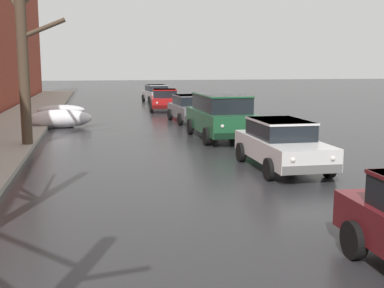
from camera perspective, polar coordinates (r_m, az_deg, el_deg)
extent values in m
ellipsoid|color=white|center=(30.11, -15.10, 3.83)|extent=(2.81, 1.14, 0.64)
ellipsoid|color=white|center=(30.08, -14.49, 3.86)|extent=(0.78, 0.65, 0.65)
ellipsoid|color=white|center=(30.27, -14.91, 3.67)|extent=(0.51, 0.43, 0.43)
ellipsoid|color=white|center=(30.45, 1.48, 4.30)|extent=(1.93, 1.36, 0.74)
ellipsoid|color=white|center=(30.52, 0.97, 4.31)|extent=(0.89, 0.74, 0.74)
ellipsoid|color=white|center=(30.50, 1.13, 4.14)|extent=(0.67, 0.56, 0.56)
ellipsoid|color=white|center=(24.24, -15.17, 2.88)|extent=(3.02, 1.17, 0.88)
ellipsoid|color=white|center=(24.46, -14.08, 2.58)|extent=(0.65, 0.54, 0.54)
ellipsoid|color=white|center=(24.48, -15.71, 2.39)|extent=(0.52, 0.43, 0.43)
cylinder|color=#4C3D2D|center=(18.45, -19.18, 9.36)|extent=(0.38, 0.38, 6.37)
cylinder|color=#4C3D2D|center=(18.41, -17.00, 12.84)|extent=(1.56, 0.17, 0.78)
cube|color=black|center=(9.08, 21.28, -7.80)|extent=(1.70, 0.18, 0.22)
cylinder|color=black|center=(8.09, 18.42, -10.62)|extent=(0.20, 0.61, 0.60)
cube|color=silver|center=(14.26, 10.49, -0.54)|extent=(1.66, 4.13, 0.60)
cube|color=black|center=(14.37, 10.26, 1.79)|extent=(1.42, 2.15, 0.52)
cube|color=silver|center=(14.34, 10.28, 2.71)|extent=(1.45, 2.19, 0.06)
cube|color=slate|center=(12.48, 13.84, -2.89)|extent=(1.60, 0.13, 0.22)
cube|color=slate|center=(16.15, 7.87, 0.01)|extent=(1.60, 0.13, 0.22)
cylinder|color=black|center=(13.51, 15.75, -2.57)|extent=(0.18, 0.60, 0.60)
cylinder|color=black|center=(12.85, 9.06, -2.94)|extent=(0.18, 0.60, 0.60)
cylinder|color=black|center=(15.79, 11.59, -0.74)|extent=(0.18, 0.60, 0.60)
cylinder|color=black|center=(15.23, 5.77, -0.96)|extent=(0.18, 0.60, 0.60)
sphere|color=silver|center=(12.63, 16.13, -1.64)|extent=(0.14, 0.14, 0.14)
sphere|color=silver|center=(12.19, 11.68, -1.85)|extent=(0.14, 0.14, 0.14)
cube|color=#1E5633|center=(19.89, 3.42, 2.74)|extent=(1.98, 4.82, 0.80)
cube|color=black|center=(19.87, 3.41, 4.87)|extent=(1.69, 3.38, 0.68)
cube|color=#1E5633|center=(19.85, 3.42, 5.77)|extent=(1.73, 3.45, 0.06)
cube|color=black|center=(17.70, 5.46, 0.99)|extent=(1.88, 0.15, 0.22)
cube|color=black|center=(22.18, 1.78, 2.69)|extent=(1.88, 0.15, 0.22)
cylinder|color=black|center=(18.83, 7.49, 1.08)|extent=(0.19, 0.68, 0.68)
cylinder|color=black|center=(18.27, 1.72, 0.91)|extent=(0.19, 0.68, 0.68)
cylinder|color=black|center=(21.63, 4.84, 2.18)|extent=(0.19, 0.68, 0.68)
cylinder|color=black|center=(21.14, -0.22, 2.05)|extent=(0.19, 0.68, 0.68)
sphere|color=silver|center=(17.82, 7.42, 2.18)|extent=(0.14, 0.14, 0.14)
sphere|color=silver|center=(17.44, 3.56, 2.09)|extent=(0.14, 0.14, 0.14)
cube|color=slate|center=(25.79, -0.08, 3.92)|extent=(1.96, 4.09, 0.60)
cube|color=black|center=(25.93, -0.19, 5.19)|extent=(1.61, 2.16, 0.52)
cube|color=slate|center=(25.92, -0.19, 5.70)|extent=(1.65, 2.20, 0.06)
cube|color=#303032|center=(23.93, 1.08, 3.07)|extent=(1.72, 0.21, 0.22)
cube|color=#303032|center=(27.69, -1.09, 3.91)|extent=(1.72, 0.21, 0.22)
cylinder|color=black|center=(24.87, 2.63, 3.02)|extent=(0.21, 0.61, 0.60)
cylinder|color=black|center=(24.41, -1.39, 2.91)|extent=(0.21, 0.61, 0.60)
cylinder|color=black|center=(27.24, 1.10, 3.57)|extent=(0.21, 0.61, 0.60)
cylinder|color=black|center=(26.82, -2.60, 3.47)|extent=(0.21, 0.61, 0.60)
sphere|color=silver|center=(24.03, 2.41, 3.72)|extent=(0.14, 0.14, 0.14)
sphere|color=silver|center=(23.73, -0.22, 3.66)|extent=(0.14, 0.14, 0.14)
cube|color=red|center=(32.20, -3.21, 4.96)|extent=(2.11, 4.15, 0.60)
cube|color=black|center=(32.36, -3.24, 5.98)|extent=(1.68, 2.22, 0.52)
cube|color=red|center=(32.35, -3.24, 6.39)|extent=(1.72, 2.26, 0.06)
cube|color=#520B0B|center=(30.27, -3.04, 4.35)|extent=(1.70, 0.29, 0.22)
cube|color=#520B0B|center=(34.16, -3.36, 4.90)|extent=(1.70, 0.29, 0.22)
cylinder|color=black|center=(31.04, -1.47, 4.26)|extent=(0.24, 0.61, 0.60)
cylinder|color=black|center=(30.96, -4.74, 4.22)|extent=(0.24, 0.61, 0.60)
cylinder|color=black|center=(33.51, -1.79, 4.62)|extent=(0.24, 0.61, 0.60)
cylinder|color=black|center=(33.43, -4.82, 4.59)|extent=(0.24, 0.61, 0.60)
sphere|color=silver|center=(30.25, -1.98, 4.85)|extent=(0.14, 0.14, 0.14)
sphere|color=silver|center=(30.20, -4.11, 4.83)|extent=(0.14, 0.14, 0.14)
cube|color=#B7B7BC|center=(39.56, -4.13, 5.74)|extent=(2.08, 4.05, 0.60)
cube|color=black|center=(39.72, -4.20, 6.57)|extent=(1.65, 2.16, 0.52)
cube|color=#B7B7BC|center=(39.71, -4.21, 6.90)|extent=(1.69, 2.21, 0.06)
cube|color=#525254|center=(37.73, -3.48, 5.31)|extent=(1.67, 0.29, 0.22)
cube|color=#525254|center=(41.42, -4.72, 5.64)|extent=(1.67, 0.29, 0.22)
cylinder|color=black|center=(38.62, -2.46, 5.23)|extent=(0.24, 0.61, 0.60)
cylinder|color=black|center=(38.22, -4.99, 5.16)|extent=(0.24, 0.61, 0.60)
cylinder|color=black|center=(40.96, -3.32, 5.45)|extent=(0.24, 0.61, 0.60)
cylinder|color=black|center=(40.58, -5.71, 5.38)|extent=(0.24, 0.61, 0.60)
sphere|color=silver|center=(37.82, -2.65, 5.72)|extent=(0.14, 0.14, 0.14)
sphere|color=silver|center=(37.56, -4.29, 5.68)|extent=(0.14, 0.14, 0.14)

